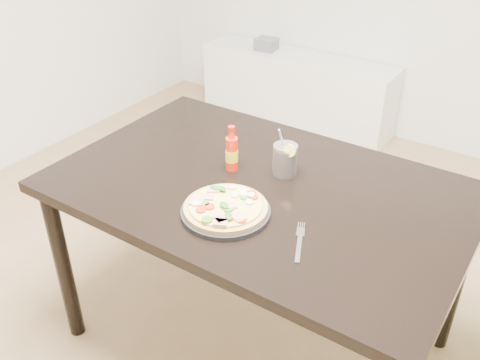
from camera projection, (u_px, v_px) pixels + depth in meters
The scene contains 9 objects.
floor at pixel (220, 358), 2.13m from camera, with size 4.50×4.50×0.00m, color #9E7A51.
dining_table at pixel (259, 204), 1.87m from camera, with size 1.40×0.90×0.75m.
plate at pixel (226, 212), 1.67m from camera, with size 0.28×0.28×0.02m, color black.
pizza at pixel (226, 207), 1.66m from camera, with size 0.26×0.26×0.03m.
hot_sauce_bottle at pixel (232, 153), 1.87m from camera, with size 0.05×0.05×0.17m.
cola_cup at pixel (285, 160), 1.86m from camera, with size 0.09×0.08×0.17m.
fork at pixel (300, 240), 1.56m from camera, with size 0.09×0.18×0.00m.
media_console at pixel (296, 89), 3.83m from camera, with size 1.40×0.34×0.50m, color white.
cd_stack at pixel (266, 44), 3.78m from camera, with size 0.14×0.12×0.08m.
Camera 1 is at (0.86, -1.14, 1.73)m, focal length 40.00 mm.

